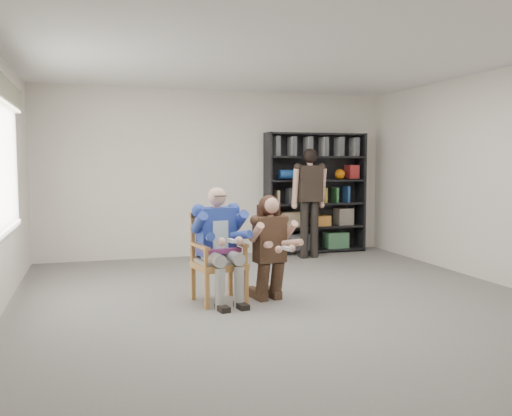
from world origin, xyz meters
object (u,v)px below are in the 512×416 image
object	(u,v)px
kneeling_woman	(271,249)
bookshelf	(315,193)
seated_man	(219,245)
armchair	(219,258)
standing_man	(310,204)

from	to	relation	value
kneeling_woman	bookshelf	world-z (taller)	bookshelf
seated_man	bookshelf	xyz separation A→B (m)	(2.40, 2.88, 0.39)
armchair	kneeling_woman	bearing A→B (deg)	-20.92
armchair	seated_man	world-z (taller)	seated_man
kneeling_woman	standing_man	bearing A→B (deg)	49.68
armchair	kneeling_woman	distance (m)	0.60
bookshelf	armchair	bearing A→B (deg)	-129.82
kneeling_woman	standing_man	xyz separation A→B (m)	(1.50, 2.49, 0.30)
bookshelf	standing_man	bearing A→B (deg)	-122.04
seated_man	standing_man	size ratio (longest dim) A/B	0.73
bookshelf	standing_man	size ratio (longest dim) A/B	1.16
standing_man	armchair	bearing A→B (deg)	-133.45
bookshelf	standing_man	world-z (taller)	bookshelf
armchair	kneeling_woman	size ratio (longest dim) A/B	0.84
kneeling_woman	armchair	bearing A→B (deg)	159.08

